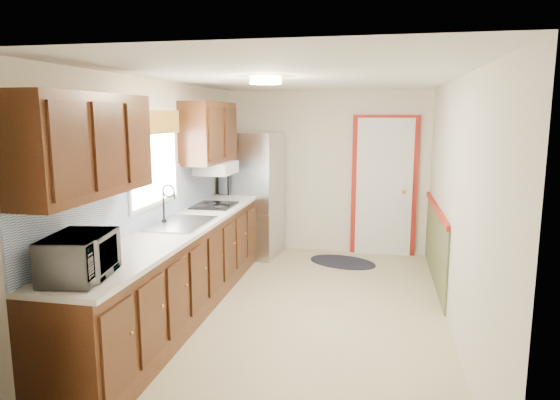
% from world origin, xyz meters
% --- Properties ---
extents(room_shell, '(3.20, 5.20, 2.52)m').
position_xyz_m(room_shell, '(0.00, 0.00, 1.20)').
color(room_shell, tan).
rests_on(room_shell, ground).
extents(kitchen_run, '(0.63, 4.00, 2.20)m').
position_xyz_m(kitchen_run, '(-1.24, -0.29, 0.81)').
color(kitchen_run, '#3B1C0D').
rests_on(kitchen_run, ground).
extents(back_wall_trim, '(1.12, 2.30, 2.08)m').
position_xyz_m(back_wall_trim, '(0.99, 2.21, 0.89)').
color(back_wall_trim, maroon).
rests_on(back_wall_trim, ground).
extents(ceiling_fixture, '(0.30, 0.30, 0.06)m').
position_xyz_m(ceiling_fixture, '(-0.30, -0.20, 2.36)').
color(ceiling_fixture, '#FFD88C').
rests_on(ceiling_fixture, room_shell).
extents(microwave, '(0.39, 0.59, 0.37)m').
position_xyz_m(microwave, '(-1.20, -1.95, 1.13)').
color(microwave, white).
rests_on(microwave, kitchen_run).
extents(refrigerator, '(0.83, 0.80, 1.79)m').
position_xyz_m(refrigerator, '(-1.02, 2.05, 0.90)').
color(refrigerator, '#B7B7BC').
rests_on(refrigerator, ground).
extents(rug, '(1.11, 0.91, 0.01)m').
position_xyz_m(rug, '(0.31, 1.90, 0.01)').
color(rug, black).
rests_on(rug, ground).
extents(cooktop, '(0.47, 0.56, 0.02)m').
position_xyz_m(cooktop, '(-1.19, 0.84, 0.95)').
color(cooktop, black).
rests_on(cooktop, kitchen_run).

